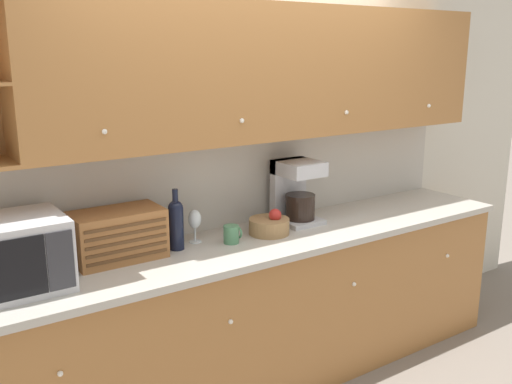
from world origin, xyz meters
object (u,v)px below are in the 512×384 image
Objects in this scene: microwave at (6,256)px; coffee_maker at (296,191)px; wine_bottle at (176,222)px; wine_glass at (195,220)px; bread_box at (118,235)px; mug at (232,234)px; fruit_basket at (270,225)px.

microwave is 1.76m from coffee_maker.
coffee_maker is at bearing 3.95° from microwave.
wine_bottle reaches higher than wine_glass.
wine_bottle is at bearing -6.26° from bread_box.
bread_box is at bearing 173.74° from wine_bottle.
mug is 0.59m from coffee_maker.
wine_bottle is 0.87m from coffee_maker.
wine_glass is (0.46, 0.01, -0.00)m from bread_box.
mug is 0.28m from fruit_basket.
microwave reaches higher than fruit_basket.
wine_glass is at bearing 18.25° from wine_bottle.
mug is at bearing -0.31° from microwave.
bread_box is 0.32m from wine_bottle.
wine_glass is at bearing 165.70° from fruit_basket.
wine_bottle is at bearing 4.86° from microwave.
microwave is 0.89m from wine_bottle.
mug is 0.26× the size of coffee_maker.
wine_bottle is 1.41× the size of fruit_basket.
bread_box is (0.57, 0.11, -0.04)m from microwave.
wine_glass is at bearing 6.75° from microwave.
microwave reaches higher than bread_box.
coffee_maker is (1.75, 0.12, 0.03)m from microwave.
mug is (0.17, -0.13, -0.08)m from wine_glass.
mug is at bearing -10.58° from bread_box.
wine_bottle is at bearing 173.45° from fruit_basket.
microwave is at bearing 179.69° from mug.
microwave is at bearing -175.14° from wine_bottle.
wine_bottle is 1.77× the size of wine_glass.
mug is (1.20, -0.01, -0.12)m from microwave.
wine_bottle is 0.15m from wine_glass.
mug is (0.31, -0.08, -0.10)m from wine_bottle.
fruit_basket reaches higher than mug.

